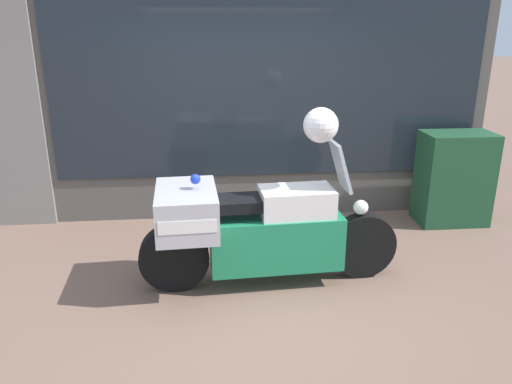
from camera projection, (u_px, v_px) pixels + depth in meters
The scene contains 6 objects.
ground_plane at pixel (256, 287), 4.66m from camera, with size 60.00×60.00×0.00m, color #7A5B4C.
shop_building at pixel (211, 84), 5.97m from camera, with size 6.06×0.55×3.25m.
window_display at pixel (264, 172), 6.43m from camera, with size 4.87×0.30×2.11m.
paramedic_motorcycle at pixel (251, 228), 4.54m from camera, with size 2.42×0.82×1.34m.
utility_cabinet at pixel (454, 178), 5.99m from camera, with size 0.81×0.50×1.11m, color #1E4C2D.
white_helmet at pixel (321, 125), 4.32m from camera, with size 0.31×0.31×0.31m, color white.
Camera 1 is at (-0.38, -4.10, 2.35)m, focal length 35.00 mm.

